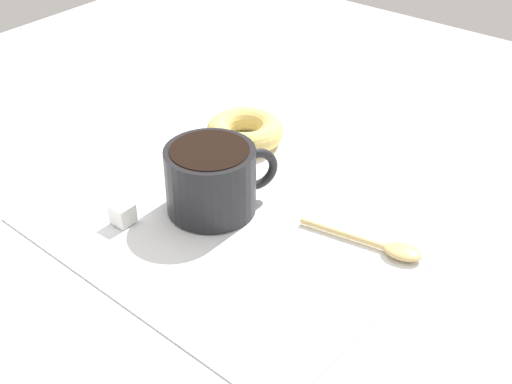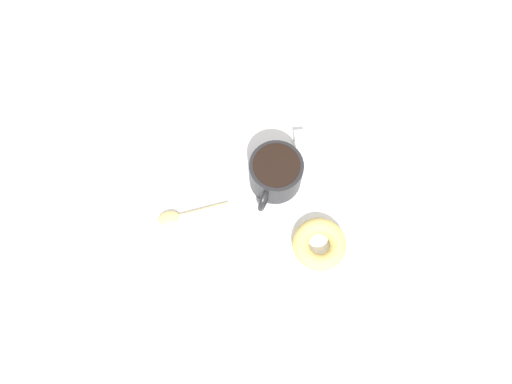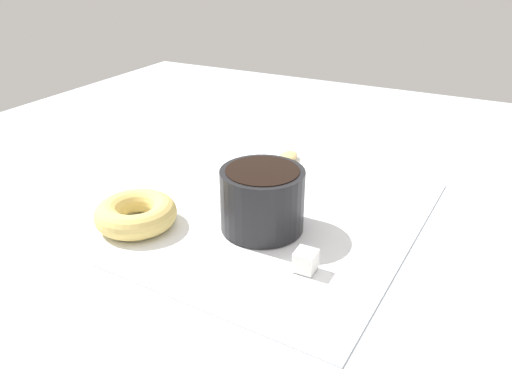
{
  "view_description": "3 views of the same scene",
  "coord_description": "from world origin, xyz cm",
  "px_view_note": "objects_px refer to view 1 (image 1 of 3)",
  "views": [
    {
      "loc": [
        42.46,
        35.6,
        40.64
      ],
      "look_at": [
        -2.02,
        -0.02,
        2.3
      ],
      "focal_mm": 50.0,
      "sensor_mm": 36.0,
      "label": 1
    },
    {
      "loc": [
        -28.57,
        2.61,
        79.84
      ],
      "look_at": [
        -2.02,
        -0.02,
        2.3
      ],
      "focal_mm": 35.0,
      "sensor_mm": 36.0,
      "label": 2
    },
    {
      "loc": [
        21.16,
        -44.47,
        27.44
      ],
      "look_at": [
        -2.02,
        -0.02,
        2.3
      ],
      "focal_mm": 35.0,
      "sensor_mm": 36.0,
      "label": 3
    }
  ],
  "objects_px": {
    "spoon": "(387,247)",
    "donut": "(245,131)",
    "sugar_cube": "(123,214)",
    "coffee_cup": "(212,178)"
  },
  "relations": [
    {
      "from": "coffee_cup",
      "to": "donut",
      "type": "height_order",
      "value": "coffee_cup"
    },
    {
      "from": "donut",
      "to": "sugar_cube",
      "type": "bearing_deg",
      "value": 2.19
    },
    {
      "from": "spoon",
      "to": "sugar_cube",
      "type": "bearing_deg",
      "value": -61.41
    },
    {
      "from": "sugar_cube",
      "to": "spoon",
      "type": "bearing_deg",
      "value": 118.59
    },
    {
      "from": "coffee_cup",
      "to": "spoon",
      "type": "distance_m",
      "value": 0.18
    },
    {
      "from": "coffee_cup",
      "to": "sugar_cube",
      "type": "height_order",
      "value": "coffee_cup"
    },
    {
      "from": "coffee_cup",
      "to": "sugar_cube",
      "type": "relative_size",
      "value": 5.53
    },
    {
      "from": "spoon",
      "to": "donut",
      "type": "bearing_deg",
      "value": -107.87
    },
    {
      "from": "coffee_cup",
      "to": "sugar_cube",
      "type": "distance_m",
      "value": 0.09
    },
    {
      "from": "donut",
      "to": "spoon",
      "type": "xyz_separation_m",
      "value": [
        0.07,
        0.23,
        -0.01
      ]
    }
  ]
}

